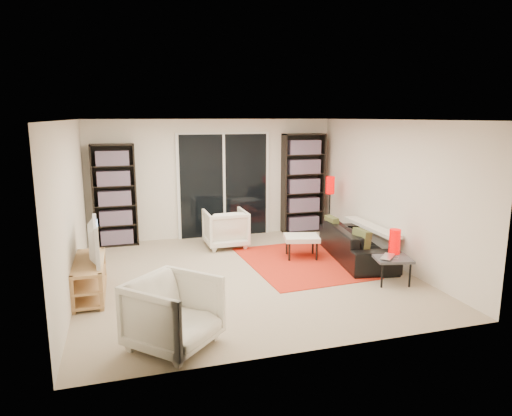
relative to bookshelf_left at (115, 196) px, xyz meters
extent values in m
plane|color=#C1B091|center=(1.95, -2.33, -0.98)|extent=(5.00, 5.00, 0.00)
cube|color=white|center=(1.95, 0.17, 0.22)|extent=(5.00, 0.02, 2.40)
cube|color=white|center=(1.95, -4.83, 0.22)|extent=(5.00, 0.02, 2.40)
cube|color=white|center=(-0.55, -2.33, 0.22)|extent=(0.02, 5.00, 2.40)
cube|color=white|center=(4.45, -2.33, 0.22)|extent=(0.02, 5.00, 2.40)
cube|color=white|center=(1.95, -2.33, 1.42)|extent=(5.00, 5.00, 0.02)
cube|color=white|center=(2.15, 0.14, 0.07)|extent=(1.92, 0.06, 2.16)
cube|color=black|center=(2.15, 0.10, 0.07)|extent=(1.80, 0.02, 2.10)
cube|color=white|center=(2.15, 0.09, 0.07)|extent=(0.05, 0.02, 2.10)
cube|color=black|center=(0.00, 0.01, 0.00)|extent=(0.80, 0.30, 1.95)
cube|color=#A14184|center=(0.00, -0.01, 0.00)|extent=(0.70, 0.22, 1.85)
cube|color=black|center=(3.85, 0.01, 0.07)|extent=(0.90, 0.30, 2.10)
cube|color=#A14184|center=(3.85, -0.01, 0.07)|extent=(0.80, 0.22, 2.00)
cube|color=tan|center=(-0.36, -2.54, -0.50)|extent=(0.41, 1.27, 0.04)
cube|color=tan|center=(-0.36, -2.54, -0.73)|extent=(0.41, 1.27, 0.03)
cube|color=tan|center=(-0.36, -2.54, -0.92)|extent=(0.41, 1.27, 0.04)
cube|color=tan|center=(-0.53, -3.13, -0.73)|extent=(0.05, 0.05, 0.50)
cube|color=tan|center=(-0.53, -1.94, -0.73)|extent=(0.05, 0.05, 0.50)
cube|color=tan|center=(-0.18, -3.13, -0.73)|extent=(0.05, 0.05, 0.50)
cube|color=tan|center=(-0.18, -1.94, -0.73)|extent=(0.05, 0.05, 0.50)
imported|color=black|center=(-0.34, -2.54, -0.19)|extent=(0.20, 0.98, 0.56)
cube|color=red|center=(3.00, -2.02, -0.97)|extent=(1.86, 2.43, 0.01)
imported|color=black|center=(4.00, -2.11, -0.68)|extent=(1.07, 2.09, 0.58)
imported|color=white|center=(1.99, -0.68, -0.62)|extent=(0.78, 0.80, 0.72)
imported|color=white|center=(0.60, -4.32, -0.59)|extent=(1.18, 1.18, 0.77)
cube|color=white|center=(3.11, -1.76, -0.62)|extent=(0.69, 0.61, 0.08)
cylinder|color=black|center=(2.84, -1.89, -0.82)|extent=(0.04, 0.04, 0.32)
cylinder|color=black|center=(2.93, -1.52, -0.82)|extent=(0.04, 0.04, 0.32)
cylinder|color=black|center=(3.30, -2.01, -0.82)|extent=(0.04, 0.04, 0.32)
cylinder|color=black|center=(3.39, -1.63, -0.82)|extent=(0.04, 0.04, 0.32)
cube|color=#414145|center=(3.94, -3.28, -0.60)|extent=(0.62, 0.62, 0.04)
cylinder|color=black|center=(3.69, -3.43, -0.79)|extent=(0.03, 0.03, 0.38)
cylinder|color=black|center=(3.79, -3.03, -0.79)|extent=(0.03, 0.03, 0.38)
cylinder|color=black|center=(4.10, -3.52, -0.79)|extent=(0.03, 0.03, 0.38)
cylinder|color=black|center=(4.19, -3.12, -0.79)|extent=(0.03, 0.03, 0.38)
imported|color=silver|center=(3.89, -3.35, -0.56)|extent=(0.42, 0.42, 0.03)
cylinder|color=#DD0000|center=(4.07, -3.14, -0.39)|extent=(0.17, 0.17, 0.38)
cylinder|color=black|center=(4.13, -0.72, -0.96)|extent=(0.19, 0.19, 0.03)
cylinder|color=black|center=(4.13, -0.72, -0.50)|extent=(0.03, 0.03, 0.96)
cylinder|color=#DD0000|center=(4.13, -0.72, 0.13)|extent=(0.17, 0.17, 0.35)
camera|label=1|loc=(0.16, -8.94, 1.48)|focal=32.00mm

